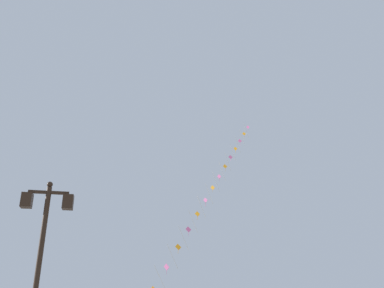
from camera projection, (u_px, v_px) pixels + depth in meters
twin_lantern_lamp_post at (43, 234)px, 10.77m from camera, size 1.37×0.28×4.73m
kite_train at (212, 188)px, 32.51m from camera, size 12.84×16.68×20.11m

